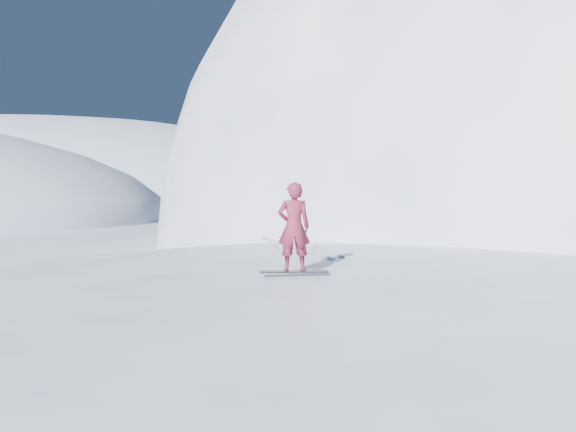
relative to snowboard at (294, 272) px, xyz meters
name	(u,v)px	position (x,y,z in m)	size (l,w,h in m)	color
ground	(408,389)	(2.31, -0.41, -2.41)	(400.00, 400.00, 0.00)	white
near_ridge	(407,346)	(3.31, 2.59, -2.41)	(36.00, 28.00, 4.80)	white
peak_shoulder	(461,258)	(12.31, 19.59, -2.41)	(28.00, 24.00, 18.00)	white
far_ridge_c	(45,206)	(-37.69, 109.59, -2.41)	(140.00, 90.00, 36.00)	white
wind_bumps	(357,359)	(1.75, 1.71, -2.41)	(16.00, 14.40, 1.00)	white
snowboard	(294,272)	(0.00, 0.00, 0.00)	(1.41, 0.26, 0.02)	black
snowboarder	(294,227)	(0.00, 0.00, 0.92)	(0.66, 0.43, 1.82)	maroon
board_tracks	(300,246)	(0.81, 4.81, 0.01)	(2.46, 5.99, 0.04)	silver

